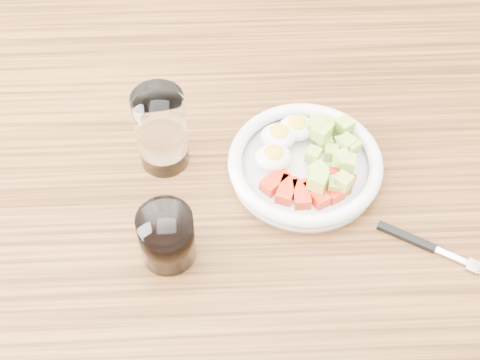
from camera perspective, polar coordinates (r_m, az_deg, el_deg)
dining_table at (r=1.03m, az=0.58°, el=-4.74°), size 1.50×0.90×0.77m
bowl at (r=0.96m, az=5.57°, el=1.53°), size 0.22×0.22×0.05m
fork at (r=0.93m, az=15.34°, el=-5.29°), size 0.15×0.10×0.01m
water_glass at (r=0.95m, az=-6.74°, el=4.25°), size 0.07×0.07×0.13m
coffee_glass at (r=0.87m, az=-6.26°, el=-4.85°), size 0.07×0.07×0.08m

